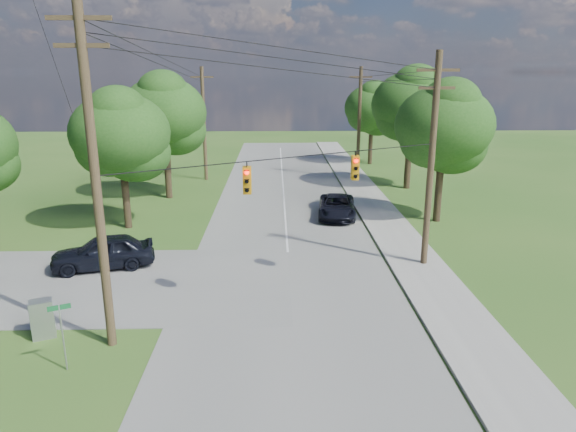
{
  "coord_description": "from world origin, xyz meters",
  "views": [
    {
      "loc": [
        1.36,
        -16.4,
        9.5
      ],
      "look_at": [
        1.89,
        5.0,
        3.49
      ],
      "focal_mm": 32.0,
      "sensor_mm": 36.0,
      "label": 1
    }
  ],
  "objects_px": {
    "pole_north_e": "(359,123)",
    "car_cross_dark": "(103,252)",
    "control_cabinet": "(42,319)",
    "pole_north_w": "(204,123)",
    "pole_ne": "(431,159)",
    "pole_sw": "(95,175)",
    "car_main_north": "(337,206)"
  },
  "relations": [
    {
      "from": "pole_sw",
      "to": "pole_north_w",
      "type": "xyz_separation_m",
      "value": [
        -0.4,
        29.6,
        -1.1
      ]
    },
    {
      "from": "pole_north_e",
      "to": "car_main_north",
      "type": "bearing_deg",
      "value": -104.75
    },
    {
      "from": "pole_ne",
      "to": "car_cross_dark",
      "type": "bearing_deg",
      "value": -179.77
    },
    {
      "from": "pole_north_w",
      "to": "car_cross_dark",
      "type": "height_order",
      "value": "pole_north_w"
    },
    {
      "from": "pole_ne",
      "to": "pole_north_e",
      "type": "height_order",
      "value": "pole_ne"
    },
    {
      "from": "pole_ne",
      "to": "control_cabinet",
      "type": "height_order",
      "value": "pole_ne"
    },
    {
      "from": "car_main_north",
      "to": "control_cabinet",
      "type": "distance_m",
      "value": 20.55
    },
    {
      "from": "pole_ne",
      "to": "control_cabinet",
      "type": "bearing_deg",
      "value": -156.6
    },
    {
      "from": "pole_north_e",
      "to": "control_cabinet",
      "type": "relative_size",
      "value": 6.84
    },
    {
      "from": "control_cabinet",
      "to": "pole_north_w",
      "type": "bearing_deg",
      "value": 62.26
    },
    {
      "from": "pole_ne",
      "to": "pole_north_w",
      "type": "relative_size",
      "value": 1.05
    },
    {
      "from": "pole_north_e",
      "to": "pole_sw",
      "type": "bearing_deg",
      "value": -114.52
    },
    {
      "from": "pole_north_e",
      "to": "car_cross_dark",
      "type": "bearing_deg",
      "value": -126.23
    },
    {
      "from": "pole_north_e",
      "to": "car_cross_dark",
      "type": "xyz_separation_m",
      "value": [
        -16.17,
        -22.07,
        -4.26
      ]
    },
    {
      "from": "pole_sw",
      "to": "car_cross_dark",
      "type": "distance_m",
      "value": 9.62
    },
    {
      "from": "pole_north_e",
      "to": "pole_north_w",
      "type": "xyz_separation_m",
      "value": [
        -13.9,
        0.0,
        0.0
      ]
    },
    {
      "from": "pole_ne",
      "to": "car_cross_dark",
      "type": "relative_size",
      "value": 2.12
    },
    {
      "from": "pole_sw",
      "to": "pole_north_w",
      "type": "relative_size",
      "value": 1.2
    },
    {
      "from": "pole_north_w",
      "to": "pole_north_e",
      "type": "bearing_deg",
      "value": 0.0
    },
    {
      "from": "pole_north_w",
      "to": "car_cross_dark",
      "type": "distance_m",
      "value": 22.59
    },
    {
      "from": "pole_north_w",
      "to": "car_cross_dark",
      "type": "xyz_separation_m",
      "value": [
        -2.27,
        -22.07,
        -4.26
      ]
    },
    {
      "from": "pole_north_e",
      "to": "car_cross_dark",
      "type": "relative_size",
      "value": 2.02
    },
    {
      "from": "pole_sw",
      "to": "car_cross_dark",
      "type": "height_order",
      "value": "pole_sw"
    },
    {
      "from": "car_cross_dark",
      "to": "pole_north_w",
      "type": "bearing_deg",
      "value": 159.01
    },
    {
      "from": "car_cross_dark",
      "to": "control_cabinet",
      "type": "bearing_deg",
      "value": -15.22
    },
    {
      "from": "control_cabinet",
      "to": "pole_ne",
      "type": "bearing_deg",
      "value": 0.15
    },
    {
      "from": "pole_sw",
      "to": "control_cabinet",
      "type": "relative_size",
      "value": 8.21
    },
    {
      "from": "car_main_north",
      "to": "pole_north_w",
      "type": "bearing_deg",
      "value": 135.32
    },
    {
      "from": "pole_north_w",
      "to": "control_cabinet",
      "type": "relative_size",
      "value": 6.84
    },
    {
      "from": "pole_sw",
      "to": "car_main_north",
      "type": "relative_size",
      "value": 2.31
    },
    {
      "from": "pole_ne",
      "to": "pole_north_w",
      "type": "distance_m",
      "value": 26.03
    },
    {
      "from": "pole_ne",
      "to": "control_cabinet",
      "type": "distance_m",
      "value": 18.25
    }
  ]
}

